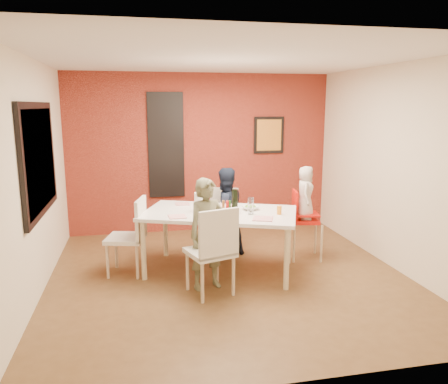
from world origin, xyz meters
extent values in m
plane|color=brown|center=(0.00, 0.00, 0.00)|extent=(4.50, 4.50, 0.00)
cube|color=silver|center=(0.00, 0.00, 2.70)|extent=(4.50, 4.50, 0.02)
cube|color=#F3E7C9|center=(0.00, 2.25, 1.35)|extent=(4.50, 0.02, 2.70)
cube|color=#F3E7C9|center=(0.00, -2.25, 1.35)|extent=(4.50, 0.02, 2.70)
cube|color=#F3E7C9|center=(-2.25, 0.00, 1.35)|extent=(0.02, 4.50, 2.70)
cube|color=#F3E7C9|center=(2.25, 0.00, 1.35)|extent=(0.02, 4.50, 2.70)
cube|color=maroon|center=(0.00, 2.23, 1.35)|extent=(4.50, 0.02, 2.70)
cube|color=black|center=(-2.22, 0.20, 1.55)|extent=(0.05, 1.70, 1.30)
cube|color=black|center=(-2.21, 0.20, 1.55)|extent=(0.02, 1.55, 1.15)
cube|color=silver|center=(-0.60, 2.21, 1.50)|extent=(0.55, 0.03, 1.70)
cube|color=black|center=(-0.60, 2.21, 1.50)|extent=(0.60, 0.03, 1.76)
cube|color=black|center=(1.20, 2.21, 1.65)|extent=(0.54, 0.03, 0.64)
cube|color=gold|center=(1.20, 2.19, 1.65)|extent=(0.44, 0.01, 0.54)
cube|color=white|center=(-0.07, 0.21, 0.79)|extent=(2.20, 1.72, 0.04)
cylinder|color=beige|center=(-1.06, 0.12, 0.38)|extent=(0.06, 0.06, 0.77)
cylinder|color=beige|center=(-0.73, 0.96, 0.38)|extent=(0.06, 0.06, 0.77)
cylinder|color=beige|center=(0.58, -0.53, 0.38)|extent=(0.06, 0.06, 0.77)
cylinder|color=beige|center=(0.92, 0.31, 0.38)|extent=(0.06, 0.06, 0.77)
cube|color=silver|center=(-0.32, -0.44, 0.50)|extent=(0.61, 0.61, 0.06)
cube|color=silver|center=(-0.25, -0.65, 0.77)|extent=(0.48, 0.19, 0.55)
cylinder|color=#BBA88B|center=(-0.19, -0.19, 0.24)|extent=(0.04, 0.04, 0.48)
cylinder|color=#BBA88B|center=(-0.07, -0.57, 0.24)|extent=(0.04, 0.04, 0.48)
cylinder|color=#BBA88B|center=(-0.57, -0.31, 0.24)|extent=(0.04, 0.04, 0.48)
cylinder|color=#BBA88B|center=(-0.45, -0.69, 0.24)|extent=(0.04, 0.04, 0.48)
cube|color=beige|center=(0.12, 0.99, 0.44)|extent=(0.55, 0.55, 0.05)
cube|color=beige|center=(0.18, 1.18, 0.69)|extent=(0.42, 0.18, 0.49)
cylinder|color=beige|center=(-0.11, 0.89, 0.21)|extent=(0.04, 0.04, 0.43)
cylinder|color=beige|center=(0.01, 1.22, 0.21)|extent=(0.04, 0.04, 0.43)
cylinder|color=beige|center=(0.23, 0.77, 0.21)|extent=(0.04, 0.04, 0.43)
cylinder|color=beige|center=(0.34, 1.10, 0.21)|extent=(0.04, 0.04, 0.43)
cube|color=silver|center=(-1.28, 0.38, 0.47)|extent=(0.56, 0.56, 0.05)
cube|color=silver|center=(-1.08, 0.33, 0.74)|extent=(0.16, 0.46, 0.53)
cylinder|color=#C0A98F|center=(-1.42, 0.62, 0.23)|extent=(0.04, 0.04, 0.46)
cylinder|color=#C0A98F|center=(-1.05, 0.52, 0.23)|extent=(0.04, 0.04, 0.46)
cylinder|color=#C0A98F|center=(-1.51, 0.25, 0.23)|extent=(0.04, 0.04, 0.46)
cylinder|color=#C0A98F|center=(-1.15, 0.15, 0.23)|extent=(0.04, 0.04, 0.46)
cube|color=red|center=(1.22, 0.47, 0.56)|extent=(0.40, 0.40, 0.05)
cube|color=red|center=(1.06, 0.50, 0.78)|extent=(0.09, 0.34, 0.41)
cube|color=red|center=(1.22, 0.47, 0.65)|extent=(0.40, 0.40, 0.02)
cylinder|color=#BBAA8B|center=(1.38, 0.24, 0.27)|extent=(0.03, 0.03, 0.53)
cylinder|color=#BBAA8B|center=(1.00, 0.32, 0.27)|extent=(0.03, 0.03, 0.53)
cylinder|color=#BBAA8B|center=(1.45, 0.62, 0.27)|extent=(0.03, 0.03, 0.53)
cylinder|color=#BBAA8B|center=(1.07, 0.69, 0.27)|extent=(0.03, 0.03, 0.53)
imported|color=#606045|center=(-0.32, -0.28, 0.67)|extent=(0.56, 0.46, 1.34)
imported|color=black|center=(0.12, 0.83, 0.65)|extent=(0.75, 0.66, 1.29)
imported|color=beige|center=(1.20, 0.47, 0.96)|extent=(0.36, 0.43, 0.75)
cube|color=white|center=(-0.64, 0.05, 0.82)|extent=(0.22, 0.22, 0.01)
cube|color=white|center=(0.04, 0.53, 0.82)|extent=(0.29, 0.29, 0.01)
cube|color=white|center=(0.36, -0.26, 0.82)|extent=(0.31, 0.31, 0.01)
cube|color=silver|center=(-0.50, 0.75, 0.82)|extent=(0.20, 0.20, 0.01)
imported|color=silver|center=(-0.09, 0.07, 0.84)|extent=(0.23, 0.23, 0.06)
imported|color=white|center=(0.34, 0.24, 0.84)|extent=(0.27, 0.27, 0.05)
cylinder|color=black|center=(0.11, 0.14, 0.96)|extent=(0.08, 0.08, 0.30)
cylinder|color=white|center=(-0.15, -0.05, 0.90)|extent=(0.07, 0.07, 0.19)
cylinder|color=silver|center=(0.29, 0.02, 0.92)|extent=(0.07, 0.07, 0.21)
cylinder|color=silver|center=(-0.34, 0.28, 0.93)|extent=(0.11, 0.11, 0.25)
cylinder|color=red|center=(0.01, 0.17, 0.88)|extent=(0.04, 0.04, 0.15)
cylinder|color=#306D24|center=(0.05, 0.18, 0.88)|extent=(0.04, 0.04, 0.15)
cylinder|color=brown|center=(-0.01, 0.27, 0.88)|extent=(0.03, 0.03, 0.13)
cylinder|color=orange|center=(0.63, -0.07, 0.86)|extent=(0.06, 0.06, 0.11)
camera|label=1|loc=(-1.13, -5.17, 2.16)|focal=35.00mm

